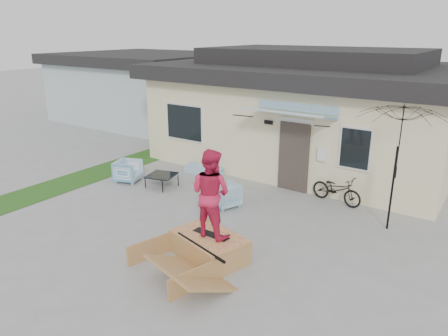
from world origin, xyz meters
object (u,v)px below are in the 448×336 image
Objects in this scene: loveseat at (204,167)px; armchair_right at (225,194)px; armchair_left at (128,170)px; skater at (211,192)px; patio_umbrella at (396,161)px; bicycle at (337,186)px; skateboard at (211,234)px; skate_ramp at (209,246)px; coffee_table at (162,181)px.

armchair_right is at bearing 138.74° from loveseat.
armchair_right is at bearing -108.18° from armchair_left.
patio_umbrella is at bearing -127.69° from skater.
bicycle is 4.67m from skater.
patio_umbrella reaches higher than armchair_right.
armchair_left is 1.07× the size of armchair_right.
armchair_right reaches higher than loveseat.
loveseat is at bearing 102.19° from bicycle.
patio_umbrella is at bearing -100.99° from armchair_left.
loveseat is 0.86× the size of bicycle.
armchair_right is 4.46m from patio_umbrella.
skateboard is 0.46× the size of skater.
patio_umbrella is at bearing -107.17° from bicycle.
skate_ramp is at bearing 127.95° from loveseat.
skate_ramp is (3.42, -4.34, 0.00)m from loveseat.
armchair_left is 0.89× the size of skateboard.
bicycle is 4.56m from skateboard.
loveseat is 5.53m from skate_ramp.
skate_ramp is (1.29, -2.49, -0.10)m from armchair_right.
skate_ramp is (-2.80, -3.60, -1.49)m from patio_umbrella.
armchair_right is 2.77m from skateboard.
bicycle reaches higher than skateboard.
skate_ramp is at bearing -34.75° from coffee_table.
armchair_right is 0.83× the size of skateboard.
bicycle is 0.74× the size of skate_ramp.
armchair_right reaches higher than skate_ramp.
coffee_table is (-2.48, 0.13, -0.16)m from armchair_right.
armchair_left is at bearing 50.76° from loveseat.
coffee_table is at bearing -70.77° from armchair_right.
coffee_table is 0.94× the size of skateboard.
skate_ramp is 0.29m from skateboard.
skate_ramp is 2.40× the size of skateboard.
bicycle is (4.58, 0.12, 0.23)m from loveseat.
coffee_table is (-0.35, -1.72, -0.06)m from loveseat.
skateboard is at bearing -34.14° from coffee_table.
armchair_right is 3.15m from bicycle.
patio_umbrella reaches higher than skateboard.
armchair_right is at bearing -2.93° from coffee_table.
armchair_left is 5.64m from skater.
patio_umbrella is at bearing 172.89° from loveseat.
bicycle is 2.24m from patio_umbrella.
patio_umbrella is 4.67m from skateboard.
bicycle is 1.77× the size of skateboard.
skateboard is at bearing -134.78° from armchair_left.
loveseat is 2.82m from armchair_right.
skater is (0.00, 0.00, 0.96)m from skateboard.
skater is at bearing 50.30° from armchair_right.
bicycle is at bearing -91.21° from armchair_left.
armchair_right is 0.89× the size of coffee_table.
patio_umbrella is 4.79m from skate_ramp.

